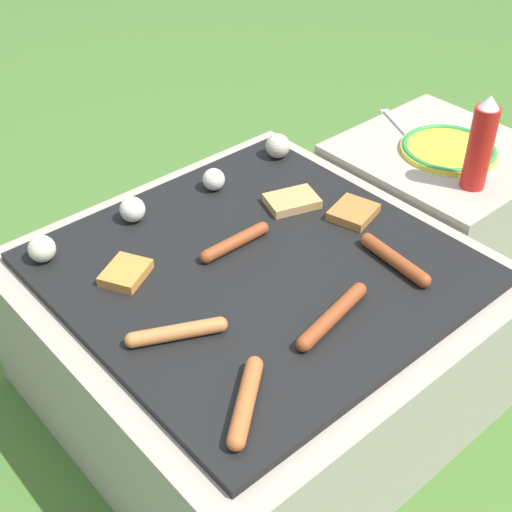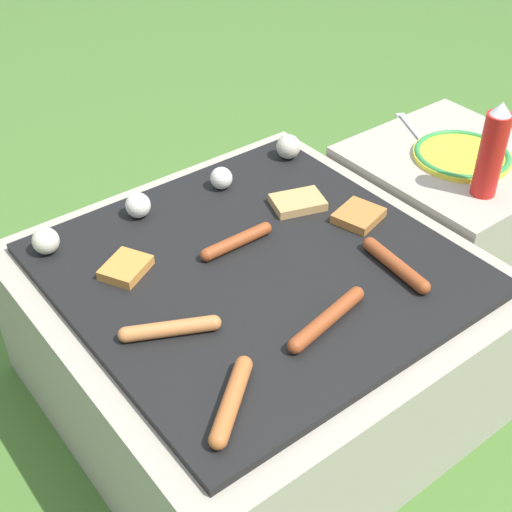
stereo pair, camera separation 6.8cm
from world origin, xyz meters
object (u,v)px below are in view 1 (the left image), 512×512
at_px(sausage_front_center, 246,401).
at_px(condiment_bottle, 481,145).
at_px(fork_utensil, 395,122).
at_px(plate_colorful, 449,149).

distance_m(sausage_front_center, condiment_bottle, 0.84).
distance_m(condiment_bottle, fork_utensil, 0.35).
bearing_deg(sausage_front_center, condiment_bottle, 10.50).
bearing_deg(fork_utensil, condiment_bottle, -108.07).
bearing_deg(fork_utensil, plate_colorful, -94.79).
bearing_deg(sausage_front_center, fork_utensil, 26.93).
bearing_deg(condiment_bottle, plate_colorful, 56.25).
height_order(sausage_front_center, plate_colorful, sausage_front_center).
bearing_deg(plate_colorful, fork_utensil, 85.21).
relative_size(sausage_front_center, condiment_bottle, 0.68).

